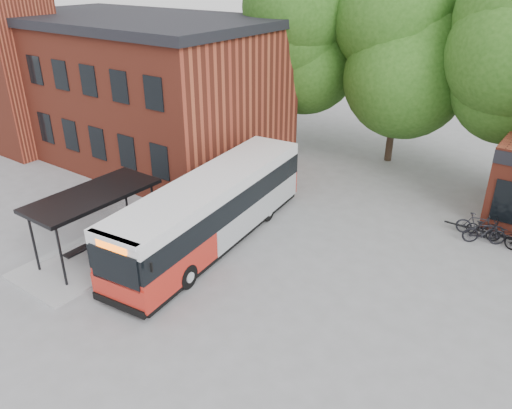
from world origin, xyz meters
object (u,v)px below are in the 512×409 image
Objects in this scene: bicycle_3 at (484,233)px; bicycle_4 at (509,234)px; bus_shelter at (97,224)px; city_bus at (213,211)px; bicycle_1 at (477,225)px; bicycle_2 at (486,227)px.

bicycle_3 reaches higher than bicycle_4.
city_bus is (3.19, 3.70, 0.08)m from bus_shelter.
bus_shelter is 3.85× the size of bicycle_4.
bus_shelter is at bearing -136.97° from city_bus.
bus_shelter is 16.80m from bicycle_1.
bicycle_4 is (1.31, 0.08, -0.08)m from bicycle_1.
bus_shelter is 3.82× the size of bicycle_3.
city_bus is 12.00m from bicycle_1.
bicycle_1 is at bearing 41.33° from bus_shelter.
city_bus is at bearing 122.42° from bicycle_1.
bicycle_3 is (0.42, -0.54, -0.00)m from bicycle_1.
bicycle_2 is 0.86m from bicycle_3.
bus_shelter is 4.29× the size of bicycle_2.
bus_shelter is 4.89m from city_bus.
city_bus reaches higher than bicycle_4.
bicycle_3 is at bearing 169.79° from bicycle_2.
bicycle_1 reaches higher than bicycle_2.
city_bus reaches higher than bicycle_2.
bicycle_4 is (13.91, 11.16, -0.97)m from bus_shelter.
bicycle_3 is (9.83, 6.85, -0.98)m from city_bus.
bicycle_3 is (13.03, 10.55, -0.90)m from bus_shelter.
city_bus is 12.02m from bicycle_3.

